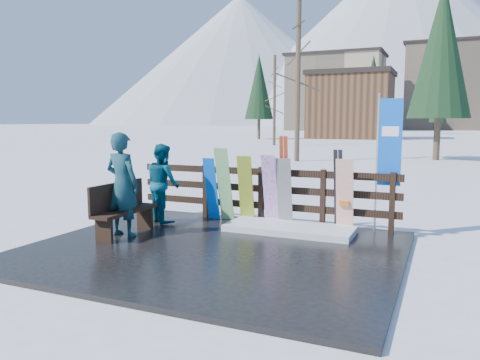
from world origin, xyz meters
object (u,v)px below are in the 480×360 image
at_px(snowboard_0, 211,189).
at_px(snowboard_5, 345,196).
at_px(snowboard_3, 270,190).
at_px(snowboard_1, 224,185).
at_px(person_front, 122,185).
at_px(person_back, 163,183).
at_px(rental_flag, 387,147).
at_px(snowboard_2, 246,190).
at_px(snowboard_4, 284,192).
at_px(bench, 122,207).

distance_m(snowboard_0, snowboard_5, 2.81).
bearing_deg(snowboard_5, snowboard_3, 180.00).
distance_m(snowboard_3, snowboard_5, 1.48).
relative_size(snowboard_1, person_front, 0.84).
bearing_deg(person_front, person_back, -85.47).
height_order(snowboard_0, person_back, person_back).
height_order(snowboard_5, person_back, person_back).
height_order(snowboard_0, rental_flag, rental_flag).
bearing_deg(snowboard_2, snowboard_4, 0.00).
height_order(snowboard_4, person_front, person_front).
xyz_separation_m(bench, snowboard_4, (2.52, 1.85, 0.17)).
relative_size(snowboard_1, rental_flag, 0.61).
bearing_deg(person_back, snowboard_1, -117.87).
distance_m(snowboard_2, snowboard_3, 0.53).
height_order(bench, snowboard_4, snowboard_4).
relative_size(rental_flag, person_back, 1.59).
relative_size(bench, snowboard_0, 1.11).
bearing_deg(snowboard_4, snowboard_2, 180.00).
bearing_deg(snowboard_4, snowboard_3, 180.00).
height_order(snowboard_0, snowboard_2, snowboard_2).
bearing_deg(bench, snowboard_0, 64.15).
bearing_deg(person_back, snowboard_2, -125.45).
bearing_deg(snowboard_5, snowboard_1, 180.00).
relative_size(snowboard_3, person_front, 0.77).
bearing_deg(snowboard_1, person_front, -120.45).
xyz_separation_m(bench, snowboard_2, (1.69, 1.85, 0.18)).
distance_m(snowboard_3, rental_flag, 2.37).
height_order(snowboard_4, rental_flag, rental_flag).
height_order(snowboard_1, rental_flag, rental_flag).
height_order(rental_flag, person_back, rental_flag).
height_order(snowboard_0, snowboard_3, snowboard_3).
bearing_deg(person_front, bench, -36.12).
height_order(bench, person_front, person_front).
bearing_deg(snowboard_3, snowboard_4, 0.00).
distance_m(bench, snowboard_5, 4.14).
bearing_deg(snowboard_1, rental_flag, 4.82).
distance_m(snowboard_1, snowboard_2, 0.50).
bearing_deg(snowboard_5, person_back, -170.83).
xyz_separation_m(snowboard_0, person_back, (-0.82, -0.59, 0.15)).
bearing_deg(snowboard_3, bench, -140.20).
bearing_deg(snowboard_5, person_front, -152.22).
distance_m(snowboard_1, person_back, 1.27).
height_order(snowboard_2, person_front, person_front).
relative_size(snowboard_3, snowboard_4, 1.05).
relative_size(snowboard_1, person_back, 0.97).
relative_size(snowboard_0, snowboard_4, 0.98).
bearing_deg(person_back, snowboard_4, -131.91).
bearing_deg(snowboard_1, bench, -122.92).
bearing_deg(snowboard_4, rental_flag, 8.15).
relative_size(snowboard_5, person_back, 0.86).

